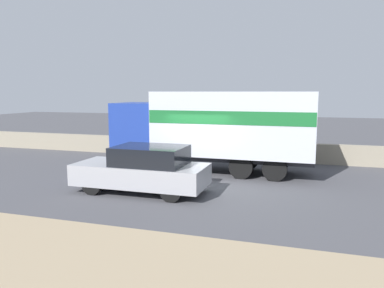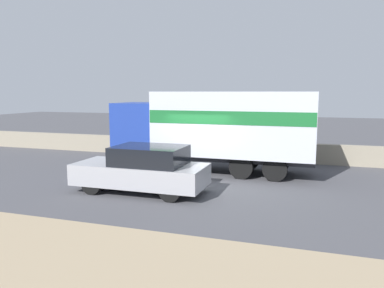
{
  "view_description": "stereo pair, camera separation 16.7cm",
  "coord_description": "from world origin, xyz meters",
  "views": [
    {
      "loc": [
        4.08,
        -12.41,
        3.34
      ],
      "look_at": [
        -0.03,
        0.68,
        1.42
      ],
      "focal_mm": 35.0,
      "sensor_mm": 36.0,
      "label": 1
    },
    {
      "loc": [
        4.24,
        -12.36,
        3.34
      ],
      "look_at": [
        -0.03,
        0.68,
        1.42
      ],
      "focal_mm": 35.0,
      "sensor_mm": 36.0,
      "label": 2
    }
  ],
  "objects": [
    {
      "name": "ground_plane",
      "position": [
        0.0,
        0.0,
        0.0
      ],
      "size": [
        80.0,
        80.0,
        0.0
      ],
      "primitive_type": "plane",
      "color": "#47474C"
    },
    {
      "name": "dirt_shoulder_foreground",
      "position": [
        0.0,
        -6.85,
        0.02
      ],
      "size": [
        60.0,
        4.68,
        0.04
      ],
      "color": "#9E896B",
      "rests_on": "ground_plane"
    },
    {
      "name": "stone_wall_backdrop",
      "position": [
        0.0,
        5.79,
        0.47
      ],
      "size": [
        60.0,
        0.35,
        0.93
      ],
      "color": "gray",
      "rests_on": "ground_plane"
    },
    {
      "name": "box_truck",
      "position": [
        0.46,
        2.61,
        1.96
      ],
      "size": [
        8.34,
        2.61,
        3.35
      ],
      "rotation": [
        0.0,
        0.0,
        3.14
      ],
      "color": "navy",
      "rests_on": "ground_plane"
    },
    {
      "name": "car_hatchback",
      "position": [
        -1.12,
        -1.25,
        0.78
      ],
      "size": [
        4.43,
        1.82,
        1.57
      ],
      "rotation": [
        0.0,
        0.0,
        3.14
      ],
      "color": "#9E9EA3",
      "rests_on": "ground_plane"
    }
  ]
}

